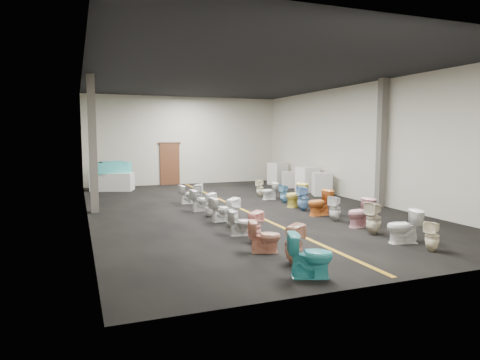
% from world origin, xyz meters
% --- Properties ---
extents(floor, '(16.00, 16.00, 0.00)m').
position_xyz_m(floor, '(0.00, 0.00, 0.00)').
color(floor, black).
rests_on(floor, ground).
extents(ceiling, '(16.00, 16.00, 0.00)m').
position_xyz_m(ceiling, '(0.00, 0.00, 4.50)').
color(ceiling, black).
rests_on(ceiling, ground).
extents(wall_back, '(10.00, 0.00, 10.00)m').
position_xyz_m(wall_back, '(0.00, 8.00, 2.25)').
color(wall_back, '#B9B49E').
rests_on(wall_back, ground).
extents(wall_front, '(10.00, 0.00, 10.00)m').
position_xyz_m(wall_front, '(0.00, -8.00, 2.25)').
color(wall_front, '#B9B49E').
rests_on(wall_front, ground).
extents(wall_left, '(0.00, 16.00, 16.00)m').
position_xyz_m(wall_left, '(-5.00, 0.00, 2.25)').
color(wall_left, '#B9B49E').
rests_on(wall_left, ground).
extents(wall_right, '(0.00, 16.00, 16.00)m').
position_xyz_m(wall_right, '(5.00, 0.00, 2.25)').
color(wall_right, '#B9B49E').
rests_on(wall_right, ground).
extents(aisle_stripe, '(0.12, 15.60, 0.01)m').
position_xyz_m(aisle_stripe, '(0.00, 0.00, 0.00)').
color(aisle_stripe, '#9C6E16').
rests_on(aisle_stripe, floor).
extents(back_door, '(1.00, 0.10, 2.10)m').
position_xyz_m(back_door, '(-0.80, 7.94, 1.05)').
color(back_door, '#562D19').
rests_on(back_door, floor).
extents(door_frame, '(1.15, 0.08, 0.10)m').
position_xyz_m(door_frame, '(-0.80, 7.95, 2.12)').
color(door_frame, '#331C11').
rests_on(door_frame, back_door).
extents(column_left, '(0.25, 0.25, 4.50)m').
position_xyz_m(column_left, '(-4.75, 1.00, 2.25)').
color(column_left, '#59544C').
rests_on(column_left, floor).
extents(column_right, '(0.25, 0.25, 4.50)m').
position_xyz_m(column_right, '(4.75, -1.50, 2.25)').
color(column_right, '#59544C').
rests_on(column_right, floor).
extents(display_table, '(2.04, 1.48, 0.82)m').
position_xyz_m(display_table, '(-3.76, 6.57, 0.41)').
color(display_table, silver).
rests_on(display_table, floor).
extents(bathtub, '(1.83, 0.94, 0.55)m').
position_xyz_m(bathtub, '(-3.76, 6.57, 1.07)').
color(bathtub, '#3BACAA').
rests_on(bathtub, display_table).
extents(appliance_crate_a, '(0.96, 0.96, 0.96)m').
position_xyz_m(appliance_crate_a, '(4.40, 1.75, 0.48)').
color(appliance_crate_a, beige).
rests_on(appliance_crate_a, floor).
extents(appliance_crate_b, '(0.86, 0.86, 1.11)m').
position_xyz_m(appliance_crate_b, '(4.40, 2.97, 0.56)').
color(appliance_crate_b, silver).
rests_on(appliance_crate_b, floor).
extents(appliance_crate_c, '(0.86, 0.86, 0.77)m').
position_xyz_m(appliance_crate_c, '(4.40, 4.69, 0.39)').
color(appliance_crate_c, silver).
rests_on(appliance_crate_c, floor).
extents(appliance_crate_d, '(0.95, 0.95, 1.12)m').
position_xyz_m(appliance_crate_d, '(4.40, 6.00, 0.56)').
color(appliance_crate_d, silver).
rests_on(appliance_crate_d, floor).
extents(toilet_left_0, '(0.91, 0.71, 0.82)m').
position_xyz_m(toilet_left_0, '(-1.42, -7.24, 0.41)').
color(toilet_left_0, '#35A8B0').
rests_on(toilet_left_0, floor).
extents(toilet_left_1, '(0.46, 0.46, 0.80)m').
position_xyz_m(toilet_left_1, '(-1.29, -6.37, 0.40)').
color(toilet_left_1, tan).
rests_on(toilet_left_1, floor).
extents(toilet_left_2, '(0.78, 0.57, 0.71)m').
position_xyz_m(toilet_left_2, '(-1.50, -5.43, 0.36)').
color(toilet_left_2, '#E49C81').
rests_on(toilet_left_2, floor).
extents(toilet_left_3, '(0.44, 0.44, 0.76)m').
position_xyz_m(toilet_left_3, '(-1.37, -4.56, 0.38)').
color(toilet_left_3, '#F9ADA4').
rests_on(toilet_left_3, floor).
extents(toilet_left_4, '(0.71, 0.49, 0.66)m').
position_xyz_m(toilet_left_4, '(-1.41, -3.76, 0.33)').
color(toilet_left_4, silver).
rests_on(toilet_left_4, floor).
extents(toilet_left_5, '(0.49, 0.48, 0.82)m').
position_xyz_m(toilet_left_5, '(-1.28, -2.71, 0.41)').
color(toilet_left_5, white).
rests_on(toilet_left_5, floor).
extents(toilet_left_6, '(0.76, 0.50, 0.72)m').
position_xyz_m(toilet_left_6, '(-1.30, -1.91, 0.36)').
color(toilet_left_6, white).
rests_on(toilet_left_6, floor).
extents(toilet_left_7, '(0.43, 0.43, 0.75)m').
position_xyz_m(toilet_left_7, '(-1.40, -1.01, 0.37)').
color(toilet_left_7, white).
rests_on(toilet_left_7, floor).
extents(toilet_left_8, '(0.74, 0.45, 0.73)m').
position_xyz_m(toilet_left_8, '(-1.40, -0.00, 0.36)').
color(toilet_left_8, silver).
rests_on(toilet_left_8, floor).
extents(toilet_left_9, '(0.50, 0.49, 0.83)m').
position_xyz_m(toilet_left_9, '(-1.28, 0.88, 0.42)').
color(toilet_left_9, silver).
rests_on(toilet_left_9, floor).
extents(toilet_left_10, '(0.73, 0.48, 0.70)m').
position_xyz_m(toilet_left_10, '(-1.40, 1.70, 0.35)').
color(toilet_left_10, white).
rests_on(toilet_left_10, floor).
extents(toilet_right_0, '(0.40, 0.40, 0.68)m').
position_xyz_m(toilet_right_0, '(1.98, -6.67, 0.34)').
color(toilet_right_0, '#F5E9C5').
rests_on(toilet_right_0, floor).
extents(toilet_right_1, '(0.87, 0.63, 0.80)m').
position_xyz_m(toilet_right_1, '(1.90, -5.88, 0.40)').
color(toilet_right_1, white).
rests_on(toilet_right_1, floor).
extents(toilet_right_2, '(0.47, 0.46, 0.85)m').
position_xyz_m(toilet_right_2, '(1.81, -4.90, 0.42)').
color(toilet_right_2, beige).
rests_on(toilet_right_2, floor).
extents(toilet_right_3, '(0.84, 0.56, 0.80)m').
position_xyz_m(toilet_right_3, '(2.05, -4.02, 0.40)').
color(toilet_right_3, pink).
rests_on(toilet_right_3, floor).
extents(toilet_right_4, '(0.45, 0.45, 0.75)m').
position_xyz_m(toilet_right_4, '(1.88, -3.03, 0.37)').
color(toilet_right_4, silver).
rests_on(toilet_right_4, floor).
extents(toilet_right_5, '(0.84, 0.53, 0.82)m').
position_xyz_m(toilet_right_5, '(1.89, -2.15, 0.41)').
color(toilet_right_5, orange).
rests_on(toilet_right_5, floor).
extents(toilet_right_6, '(0.44, 0.43, 0.85)m').
position_xyz_m(toilet_right_6, '(1.83, -1.21, 0.42)').
color(toilet_right_6, '#71A0D0').
rests_on(toilet_right_6, floor).
extents(toilet_right_7, '(0.93, 0.69, 0.84)m').
position_xyz_m(toilet_right_7, '(1.97, -0.44, 0.42)').
color(toilet_right_7, '#F6E058').
rests_on(toilet_right_7, floor).
extents(toilet_right_8, '(0.37, 0.36, 0.70)m').
position_xyz_m(toilet_right_8, '(2.00, 0.52, 0.35)').
color(toilet_right_8, '#6DA9CC').
rests_on(toilet_right_8, floor).
extents(toilet_right_9, '(0.66, 0.38, 0.67)m').
position_xyz_m(toilet_right_9, '(1.82, 1.48, 0.34)').
color(toilet_right_9, white).
rests_on(toilet_right_9, floor).
extents(toilet_right_10, '(0.33, 0.32, 0.71)m').
position_xyz_m(toilet_right_10, '(1.84, 2.41, 0.35)').
color(toilet_right_10, '#F4EDC8').
rests_on(toilet_right_10, floor).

